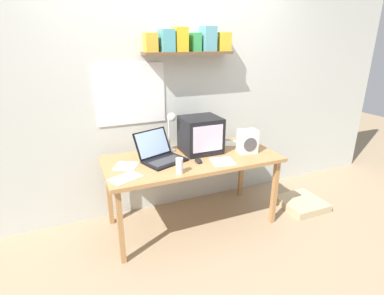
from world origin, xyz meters
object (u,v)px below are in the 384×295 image
Objects in this scene: space_heater at (247,141)px; printed_handout at (223,161)px; crt_monitor at (201,135)px; laptop at (159,153)px; computer_mouse at (198,161)px; floor_cushion at (302,203)px; loose_paper_near_monitor at (125,178)px; corner_desk at (192,163)px; desk_lamp at (171,126)px; juice_glass at (179,167)px; loose_paper_near_laptop at (126,166)px; open_notebook at (233,143)px.

printed_handout is at bearing -153.18° from space_heater.
crt_monitor is 0.79× the size of laptop.
computer_mouse is (-0.54, -0.04, -0.10)m from space_heater.
space_heater is 0.52× the size of floor_cushion.
corner_desk is at bearing 16.99° from loose_paper_near_monitor.
desk_lamp is at bearing 110.43° from computer_mouse.
juice_glass is 0.81m from space_heater.
space_heater is 0.88× the size of loose_paper_near_laptop.
corner_desk is 0.30m from printed_handout.
crt_monitor is 0.57m from juice_glass.
desk_lamp is 2.97× the size of juice_glass.
open_notebook is at bearing 49.46° from printed_handout.
floor_cushion is (1.10, -0.32, -0.85)m from crt_monitor.
floor_cushion is at bearing 3.45° from juice_glass.
loose_paper_near_monitor is at bearing -102.25° from loose_paper_near_laptop.
corner_desk is 1.40m from floor_cushion.
printed_handout is 0.89× the size of open_notebook.
computer_mouse reaches higher than loose_paper_near_laptop.
loose_paper_near_monitor is 2.03m from floor_cushion.
laptop is 0.33m from loose_paper_near_laptop.
juice_glass is at bearing -10.84° from loose_paper_near_monitor.
floor_cushion is (1.91, 0.01, -0.67)m from loose_paper_near_monitor.
desk_lamp reaches higher than juice_glass.
space_heater is at bearing -6.00° from loose_paper_near_laptop.
laptop reaches higher than corner_desk.
open_notebook is at bearing 149.71° from floor_cushion.
printed_handout is (0.83, -0.24, 0.00)m from loose_paper_near_laptop.
corner_desk is 0.70m from loose_paper_near_monitor.
desk_lamp is 3.53× the size of computer_mouse.
crt_monitor reaches higher than laptop.
computer_mouse is 0.65m from open_notebook.
crt_monitor reaches higher than corner_desk.
crt_monitor is 2.76× the size of juice_glass.
space_heater is 0.55m from computer_mouse.
desk_lamp is 0.74m from loose_paper_near_monitor.
juice_glass is at bearing -158.36° from space_heater.
printed_handout is 1.23m from floor_cushion.
computer_mouse is (0.30, -0.20, -0.05)m from laptop.
floor_cushion is (1.54, -0.27, -0.74)m from laptop.
crt_monitor reaches higher than printed_handout.
laptop reaches higher than loose_paper_near_laptop.
loose_paper_near_laptop is (-1.16, 0.12, -0.11)m from space_heater.
desk_lamp is 0.74m from open_notebook.
space_heater reaches higher than open_notebook.
corner_desk is at bearing 92.86° from computer_mouse.
open_notebook is (0.56, 0.33, -0.01)m from computer_mouse.
floor_cushion is (0.69, -0.11, -0.79)m from space_heater.
crt_monitor reaches higher than loose_paper_near_laptop.
desk_lamp reaches higher than computer_mouse.
corner_desk is at bearing 136.78° from printed_handout.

